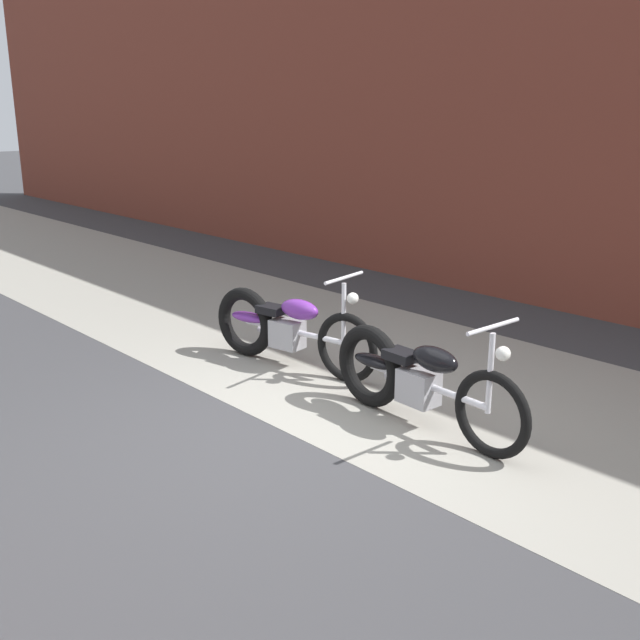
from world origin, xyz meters
name	(u,v)px	position (x,y,z in m)	size (l,w,h in m)	color
ground_plane	(291,435)	(0.00, 0.00, 0.00)	(80.00, 80.00, 0.00)	#38383A
sidewalk_slab	(431,382)	(0.00, 1.75, 0.00)	(36.00, 3.50, 0.01)	gray
brick_building_wall	(634,72)	(0.00, 5.20, 2.90)	(36.00, 0.50, 5.80)	brown
motorcycle_purple	(281,327)	(-1.34, 1.02, 0.40)	(1.99, 0.64, 1.03)	black
motorcycle_black	(412,378)	(0.49, 0.88, 0.40)	(2.01, 0.58, 1.03)	black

